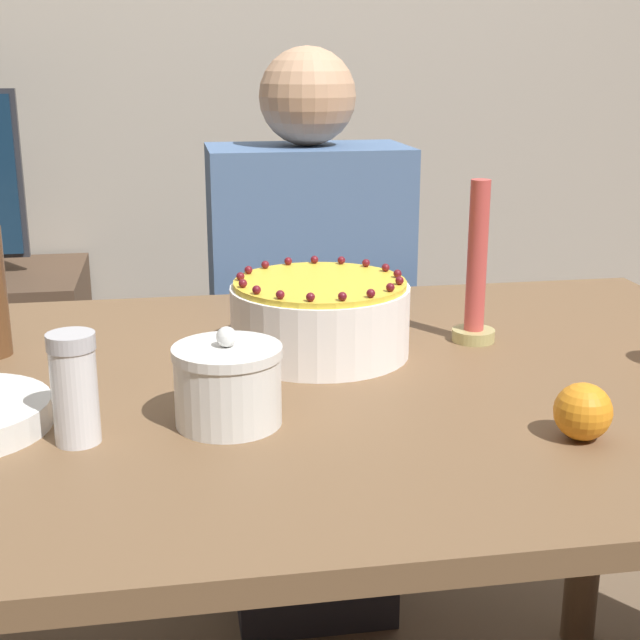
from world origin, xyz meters
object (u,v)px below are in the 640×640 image
(sugar_bowl, at_px, (228,385))
(sugar_shaker, at_px, (75,388))
(candle, at_px, (476,279))
(cake, at_px, (320,317))
(person_man_blue_shirt, at_px, (308,379))

(sugar_bowl, relative_size, sugar_shaker, 1.01)
(sugar_shaker, distance_m, candle, 0.63)
(cake, relative_size, sugar_shaker, 2.03)
(candle, distance_m, person_man_blue_shirt, 0.66)
(cake, bearing_deg, candle, 4.66)
(cake, xyz_separation_m, person_man_blue_shirt, (0.07, 0.56, -0.30))
(sugar_shaker, bearing_deg, sugar_bowl, 8.66)
(cake, bearing_deg, sugar_shaker, -140.34)
(sugar_bowl, height_order, candle, candle)
(sugar_shaker, distance_m, person_man_blue_shirt, 0.97)
(sugar_shaker, bearing_deg, candle, 26.94)
(cake, xyz_separation_m, sugar_shaker, (-0.32, -0.26, 0.01))
(cake, distance_m, person_man_blue_shirt, 0.64)
(candle, bearing_deg, sugar_shaker, -153.06)
(cake, relative_size, sugar_bowl, 2.01)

